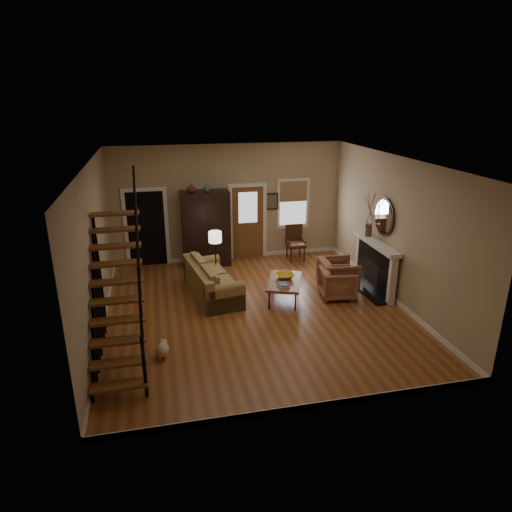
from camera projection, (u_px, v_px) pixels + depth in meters
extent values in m
plane|color=#985326|center=(256.00, 311.00, 10.19)|extent=(7.00, 7.00, 0.00)
plane|color=white|center=(256.00, 162.00, 9.08)|extent=(7.00, 7.00, 0.00)
cube|color=tan|center=(228.00, 203.00, 12.85)|extent=(6.50, 0.04, 3.30)
cube|color=tan|center=(95.00, 251.00, 8.96)|extent=(0.04, 7.00, 3.30)
cube|color=tan|center=(396.00, 231.00, 10.31)|extent=(0.04, 7.00, 3.30)
cube|color=black|center=(147.00, 227.00, 12.71)|extent=(1.00, 0.36, 2.10)
cube|color=brown|center=(248.00, 223.00, 13.15)|extent=(0.90, 0.06, 2.10)
cube|color=silver|center=(293.00, 204.00, 13.25)|extent=(0.96, 0.06, 1.46)
cube|color=black|center=(376.00, 268.00, 11.10)|extent=(0.24, 1.60, 1.15)
cube|color=white|center=(376.00, 243.00, 10.88)|extent=(0.30, 1.95, 0.10)
cylinder|color=silver|center=(384.00, 217.00, 10.69)|extent=(0.05, 0.90, 0.90)
imported|color=#4C2619|center=(191.00, 188.00, 12.02)|extent=(0.24, 0.24, 0.25)
imported|color=#334C60|center=(207.00, 188.00, 12.11)|extent=(0.20, 0.20, 0.21)
imported|color=gold|center=(285.00, 276.00, 10.71)|extent=(0.43, 0.43, 0.11)
imported|color=brown|center=(337.00, 283.00, 10.75)|extent=(0.88, 0.86, 0.71)
imported|color=brown|center=(338.00, 275.00, 11.13)|extent=(0.93, 0.90, 0.79)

